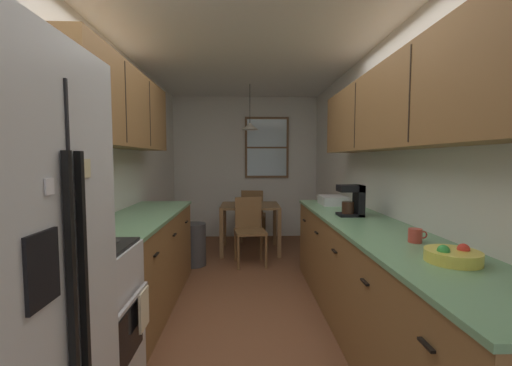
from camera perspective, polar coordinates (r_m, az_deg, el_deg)
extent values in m
plane|color=brown|center=(3.66, -1.67, -18.71)|extent=(12.00, 12.00, 0.00)
cube|color=silver|center=(3.63, -23.56, 1.49)|extent=(0.10, 9.00, 2.55)
cube|color=silver|center=(3.64, 20.05, 1.59)|extent=(0.10, 9.00, 2.55)
cube|color=silver|center=(6.02, -1.84, 2.74)|extent=(4.40, 0.10, 2.55)
cube|color=white|center=(3.57, -1.76, 23.25)|extent=(4.40, 9.00, 0.08)
cube|color=black|center=(1.39, -29.01, -20.12)|extent=(0.01, 0.01, 1.65)
cube|color=black|center=(1.35, -29.26, -20.84)|extent=(0.02, 0.02, 1.17)
cube|color=black|center=(1.41, -27.69, -19.59)|extent=(0.02, 0.02, 1.17)
cube|color=black|center=(1.17, -33.19, -12.43)|extent=(0.01, 0.15, 0.22)
cube|color=beige|center=(1.38, -27.44, 2.29)|extent=(0.01, 0.05, 0.07)
cube|color=white|center=(1.17, -32.35, -0.51)|extent=(0.01, 0.04, 0.05)
cube|color=silver|center=(2.28, -29.19, -21.54)|extent=(0.62, 0.60, 0.90)
cube|color=black|center=(2.18, -21.12, -23.43)|extent=(0.01, 0.42, 0.30)
cube|color=silver|center=(2.09, -20.60, -18.39)|extent=(0.02, 0.48, 0.02)
cube|color=black|center=(2.13, -29.63, -10.27)|extent=(0.59, 0.57, 0.02)
cube|color=silver|center=(2.25, -36.09, -7.42)|extent=(0.06, 0.60, 0.20)
cylinder|color=#2D2D2D|center=(2.09, -34.81, -10.35)|extent=(0.15, 0.15, 0.01)
cylinder|color=#2D2D2D|center=(2.30, -31.24, -8.89)|extent=(0.15, 0.15, 0.01)
cylinder|color=#2D2D2D|center=(1.95, -27.76, -11.05)|extent=(0.15, 0.15, 0.01)
cylinder|color=#2D2D2D|center=(2.18, -24.73, -9.37)|extent=(0.15, 0.15, 0.01)
cube|color=white|center=(2.14, -33.28, 10.60)|extent=(0.38, 0.56, 0.35)
cube|color=black|center=(2.00, -29.28, 11.25)|extent=(0.01, 0.34, 0.23)
cube|color=#2D2D33|center=(2.22, -26.33, 10.59)|extent=(0.01, 0.11, 0.23)
cube|color=brown|center=(3.41, -19.19, -12.92)|extent=(0.60, 1.95, 0.87)
cube|color=#6B9E70|center=(3.30, -19.37, -5.43)|extent=(0.63, 1.97, 0.03)
cube|color=black|center=(2.65, -16.98, -11.84)|extent=(0.02, 0.10, 0.01)
cube|color=black|center=(3.26, -13.99, -8.76)|extent=(0.02, 0.10, 0.01)
cube|color=black|center=(3.89, -11.99, -6.65)|extent=(0.02, 0.10, 0.01)
cube|color=brown|center=(3.29, -22.44, 11.91)|extent=(0.32, 2.05, 0.71)
cube|color=#2D2319|center=(2.92, -21.74, 12.96)|extent=(0.01, 0.01, 0.65)
cube|color=#2D2319|center=(3.56, -17.99, 11.40)|extent=(0.01, 0.01, 0.65)
cube|color=brown|center=(2.87, 19.65, -16.16)|extent=(0.60, 3.26, 0.87)
cube|color=#6B9E70|center=(2.75, 19.88, -7.33)|extent=(0.63, 3.28, 0.03)
cube|color=black|center=(1.56, 27.54, -23.76)|extent=(0.02, 0.10, 0.01)
cube|color=black|center=(2.11, 18.42, -16.08)|extent=(0.02, 0.10, 0.01)
cube|color=black|center=(2.70, 13.49, -11.47)|extent=(0.02, 0.10, 0.01)
cube|color=black|center=(3.31, 10.45, -8.50)|extent=(0.02, 0.10, 0.01)
cube|color=black|center=(3.94, 8.40, -6.46)|extent=(0.02, 0.10, 0.01)
cube|color=brown|center=(2.74, 23.54, 12.08)|extent=(0.32, 2.96, 0.63)
cube|color=#2D2319|center=(2.24, 25.21, 13.92)|extent=(0.01, 0.01, 0.58)
cube|color=#2D2319|center=(3.13, 16.86, 11.20)|extent=(0.01, 0.01, 0.58)
cube|color=brown|center=(5.03, -1.05, -3.97)|extent=(0.89, 0.75, 0.03)
cube|color=brown|center=(4.77, -6.04, -8.89)|extent=(0.06, 0.06, 0.70)
cube|color=brown|center=(4.78, 4.07, -8.84)|extent=(0.06, 0.06, 0.70)
cube|color=brown|center=(5.45, -5.52, -7.25)|extent=(0.06, 0.06, 0.70)
cube|color=brown|center=(5.46, 3.29, -7.21)|extent=(0.06, 0.06, 0.70)
cube|color=brown|center=(4.43, -1.02, -8.51)|extent=(0.45, 0.45, 0.04)
cube|color=brown|center=(4.57, -1.37, -5.26)|extent=(0.37, 0.08, 0.45)
cylinder|color=brown|center=(4.35, 1.77, -11.95)|extent=(0.04, 0.04, 0.43)
cylinder|color=brown|center=(4.30, -3.10, -12.16)|extent=(0.04, 0.04, 0.43)
cylinder|color=brown|center=(4.69, 0.88, -10.74)|extent=(0.04, 0.04, 0.43)
cylinder|color=brown|center=(4.64, -3.62, -10.91)|extent=(0.04, 0.04, 0.43)
cube|color=brown|center=(5.72, -0.47, -5.64)|extent=(0.45, 0.45, 0.04)
cube|color=brown|center=(5.51, -0.69, -3.65)|extent=(0.37, 0.08, 0.45)
cylinder|color=brown|center=(5.97, -2.01, -7.52)|extent=(0.04, 0.04, 0.43)
cylinder|color=brown|center=(5.93, 1.50, -7.60)|extent=(0.04, 0.04, 0.43)
cylinder|color=brown|center=(5.61, -2.55, -8.26)|extent=(0.04, 0.04, 0.43)
cylinder|color=brown|center=(5.57, 1.20, -8.36)|extent=(0.04, 0.04, 0.43)
cylinder|color=black|center=(5.05, -1.08, 13.69)|extent=(0.01, 0.01, 0.58)
cone|color=beige|center=(5.01, -1.07, 9.85)|extent=(0.25, 0.25, 0.10)
sphere|color=white|center=(5.01, -1.07, 10.08)|extent=(0.06, 0.06, 0.06)
cube|color=brown|center=(5.97, 1.89, 6.19)|extent=(0.79, 0.04, 1.10)
cube|color=silver|center=(5.95, 1.90, 6.19)|extent=(0.71, 0.01, 1.02)
cube|color=brown|center=(5.95, 1.90, 6.19)|extent=(0.71, 0.02, 0.03)
cylinder|color=#3F3F42|center=(4.53, -10.78, -10.47)|extent=(0.32, 0.32, 0.57)
cylinder|color=#D84C19|center=(2.49, -25.39, -6.39)|extent=(0.10, 0.10, 0.17)
cylinder|color=white|center=(2.48, -25.45, -4.32)|extent=(0.10, 0.10, 0.02)
cube|color=beige|center=(2.27, -18.98, -20.07)|extent=(0.02, 0.16, 0.24)
cube|color=black|center=(3.15, 16.05, -5.33)|extent=(0.22, 0.18, 0.02)
cube|color=black|center=(3.16, 17.48, -2.93)|extent=(0.06, 0.18, 0.29)
cube|color=black|center=(3.12, 16.14, -0.90)|extent=(0.22, 0.18, 0.06)
cylinder|color=#331E14|center=(3.13, 15.73, -4.13)|extent=(0.11, 0.11, 0.11)
cylinder|color=#BF3F33|center=(2.30, 26.00, -8.24)|extent=(0.08, 0.08, 0.09)
torus|color=#BF3F33|center=(2.33, 27.18, -8.04)|extent=(0.05, 0.01, 0.05)
cylinder|color=#E5D14C|center=(1.97, 31.09, -10.89)|extent=(0.27, 0.27, 0.06)
cylinder|color=black|center=(1.96, 31.10, -10.47)|extent=(0.22, 0.22, 0.03)
sphere|color=red|center=(2.00, 32.45, -9.75)|extent=(0.06, 0.06, 0.06)
sphere|color=green|center=(1.92, 29.89, -10.22)|extent=(0.06, 0.06, 0.06)
cube|color=silver|center=(3.87, 13.25, -2.96)|extent=(0.28, 0.34, 0.10)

